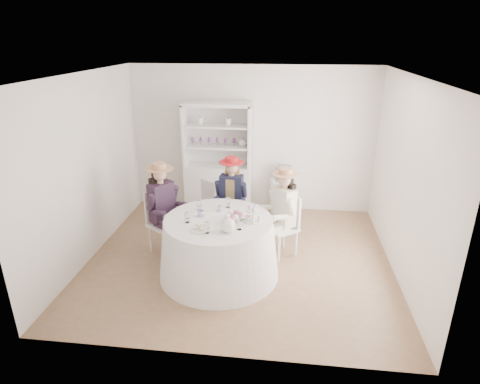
# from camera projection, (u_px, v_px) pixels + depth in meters

# --- Properties ---
(ground) EXTENTS (4.50, 4.50, 0.00)m
(ground) POSITION_uv_depth(u_px,v_px,m) (239.00, 258.00, 6.11)
(ground) COLOR brown
(ground) RESTS_ON ground
(ceiling) EXTENTS (4.50, 4.50, 0.00)m
(ceiling) POSITION_uv_depth(u_px,v_px,m) (239.00, 75.00, 5.12)
(ceiling) COLOR white
(ceiling) RESTS_ON wall_back
(wall_back) EXTENTS (4.50, 0.00, 4.50)m
(wall_back) POSITION_uv_depth(u_px,v_px,m) (252.00, 140.00, 7.46)
(wall_back) COLOR white
(wall_back) RESTS_ON ground
(wall_front) EXTENTS (4.50, 0.00, 4.50)m
(wall_front) POSITION_uv_depth(u_px,v_px,m) (214.00, 244.00, 3.76)
(wall_front) COLOR white
(wall_front) RESTS_ON ground
(wall_left) EXTENTS (0.00, 4.50, 4.50)m
(wall_left) POSITION_uv_depth(u_px,v_px,m) (87.00, 169.00, 5.86)
(wall_left) COLOR white
(wall_left) RESTS_ON ground
(wall_right) EXTENTS (0.00, 4.50, 4.50)m
(wall_right) POSITION_uv_depth(u_px,v_px,m) (406.00, 181.00, 5.36)
(wall_right) COLOR white
(wall_right) RESTS_ON ground
(tea_table) EXTENTS (1.68, 1.68, 0.85)m
(tea_table) POSITION_uv_depth(u_px,v_px,m) (219.00, 247.00, 5.57)
(tea_table) COLOR white
(tea_table) RESTS_ON ground
(hutch) EXTENTS (1.23, 0.49, 2.07)m
(hutch) POSITION_uv_depth(u_px,v_px,m) (218.00, 174.00, 7.53)
(hutch) COLOR silver
(hutch) RESTS_ON ground
(side_table) EXTENTS (0.50, 0.50, 0.66)m
(side_table) POSITION_uv_depth(u_px,v_px,m) (283.00, 197.00, 7.54)
(side_table) COLOR silver
(side_table) RESTS_ON ground
(hatbox) EXTENTS (0.29, 0.29, 0.28)m
(hatbox) POSITION_uv_depth(u_px,v_px,m) (284.00, 174.00, 7.36)
(hatbox) COLOR black
(hatbox) RESTS_ON side_table
(guest_left) EXTENTS (0.62, 0.59, 1.45)m
(guest_left) POSITION_uv_depth(u_px,v_px,m) (163.00, 204.00, 6.01)
(guest_left) COLOR silver
(guest_left) RESTS_ON ground
(guest_mid) EXTENTS (0.52, 0.54, 1.40)m
(guest_mid) POSITION_uv_depth(u_px,v_px,m) (231.00, 194.00, 6.42)
(guest_mid) COLOR silver
(guest_mid) RESTS_ON ground
(guest_right) EXTENTS (0.60, 0.57, 1.39)m
(guest_right) POSITION_uv_depth(u_px,v_px,m) (283.00, 208.00, 5.93)
(guest_right) COLOR silver
(guest_right) RESTS_ON ground
(spare_chair) EXTENTS (0.51, 0.51, 0.88)m
(spare_chair) POSITION_uv_depth(u_px,v_px,m) (213.00, 201.00, 6.98)
(spare_chair) COLOR silver
(spare_chair) RESTS_ON ground
(teacup_a) EXTENTS (0.10, 0.10, 0.08)m
(teacup_a) POSITION_uv_depth(u_px,v_px,m) (201.00, 214.00, 5.49)
(teacup_a) COLOR white
(teacup_a) RESTS_ON tea_table
(teacup_b) EXTENTS (0.08, 0.08, 0.07)m
(teacup_b) POSITION_uv_depth(u_px,v_px,m) (220.00, 209.00, 5.66)
(teacup_b) COLOR white
(teacup_b) RESTS_ON tea_table
(teacup_c) EXTENTS (0.10, 0.10, 0.07)m
(teacup_c) POSITION_uv_depth(u_px,v_px,m) (240.00, 215.00, 5.47)
(teacup_c) COLOR white
(teacup_c) RESTS_ON tea_table
(flower_bowl) EXTENTS (0.28, 0.28, 0.05)m
(flower_bowl) POSITION_uv_depth(u_px,v_px,m) (234.00, 219.00, 5.37)
(flower_bowl) COLOR white
(flower_bowl) RESTS_ON tea_table
(flower_arrangement) EXTENTS (0.21, 0.21, 0.08)m
(flower_arrangement) POSITION_uv_depth(u_px,v_px,m) (234.00, 216.00, 5.29)
(flower_arrangement) COLOR pink
(flower_arrangement) RESTS_ON tea_table
(table_teapot) EXTENTS (0.27, 0.19, 0.20)m
(table_teapot) POSITION_uv_depth(u_px,v_px,m) (228.00, 226.00, 5.05)
(table_teapot) COLOR white
(table_teapot) RESTS_ON tea_table
(sandwich_plate) EXTENTS (0.26, 0.26, 0.06)m
(sandwich_plate) POSITION_uv_depth(u_px,v_px,m) (200.00, 228.00, 5.13)
(sandwich_plate) COLOR white
(sandwich_plate) RESTS_ON tea_table
(cupcake_stand) EXTENTS (0.24, 0.24, 0.22)m
(cupcake_stand) POSITION_uv_depth(u_px,v_px,m) (253.00, 216.00, 5.33)
(cupcake_stand) COLOR white
(cupcake_stand) RESTS_ON tea_table
(stemware_set) EXTENTS (0.87, 0.90, 0.15)m
(stemware_set) POSITION_uv_depth(u_px,v_px,m) (218.00, 214.00, 5.39)
(stemware_set) COLOR white
(stemware_set) RESTS_ON tea_table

